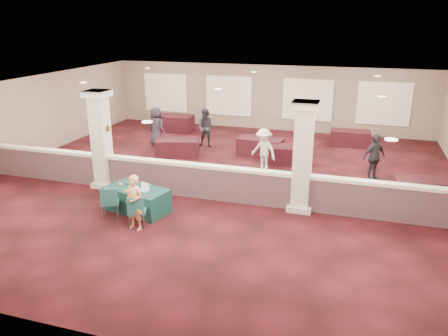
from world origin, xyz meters
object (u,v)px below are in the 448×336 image
(far_table_back_center, at_px, (260,147))
(attendee_b, at_px, (264,150))
(attendee_a, at_px, (206,128))
(near_table, at_px, (137,200))
(attendee_d, at_px, (156,127))
(woman, at_px, (135,203))
(far_table_back_right, at_px, (350,138))
(far_table_back_left, at_px, (173,123))
(attendee_c, at_px, (374,157))
(far_table_front_left, at_px, (177,148))
(conf_chair_main, at_px, (137,210))
(far_table_front_right, at_px, (423,190))
(conf_chair_side, at_px, (110,200))
(far_table_front_center, at_px, (289,155))

(far_table_back_center, height_order, attendee_b, attendee_b)
(far_table_back_center, distance_m, attendee_a, 2.65)
(near_table, height_order, attendee_d, attendee_d)
(woman, xyz_separation_m, far_table_back_center, (1.70, 7.43, -0.39))
(attendee_a, bearing_deg, far_table_back_right, 15.43)
(near_table, relative_size, far_table_back_left, 0.93)
(attendee_c, bearing_deg, far_table_back_right, 59.17)
(far_table_front_left, relative_size, attendee_d, 1.00)
(conf_chair_main, height_order, far_table_front_right, conf_chair_main)
(conf_chair_side, xyz_separation_m, attendee_c, (7.02, 5.50, 0.25))
(near_table, distance_m, far_table_back_center, 6.76)
(far_table_back_right, bearing_deg, conf_chair_main, -117.12)
(conf_chair_main, xyz_separation_m, attendee_b, (2.20, 5.59, 0.26))
(near_table, height_order, attendee_b, attendee_b)
(far_table_back_right, bearing_deg, attendee_d, -162.87)
(conf_chair_main, bearing_deg, far_table_back_center, 57.83)
(conf_chair_main, height_order, attendee_d, attendee_d)
(near_table, distance_m, conf_chair_main, 1.15)
(far_table_front_center, bearing_deg, attendee_d, 172.39)
(attendee_d, bearing_deg, attendee_c, -172.81)
(near_table, xyz_separation_m, attendee_d, (-2.47, 6.50, 0.51))
(conf_chair_main, height_order, woman, woman)
(woman, xyz_separation_m, far_table_front_left, (-1.50, 6.36, -0.40))
(conf_chair_main, distance_m, far_table_back_center, 7.59)
(far_table_front_left, xyz_separation_m, attendee_a, (0.67, 1.67, 0.49))
(near_table, relative_size, attendee_d, 1.06)
(woman, distance_m, far_table_front_right, 8.67)
(near_table, bearing_deg, far_table_front_center, 72.87)
(attendee_b, bearing_deg, attendee_c, 27.28)
(far_table_back_left, bearing_deg, far_table_front_left, -64.26)
(attendee_a, bearing_deg, far_table_back_left, 135.96)
(far_table_back_center, relative_size, attendee_b, 1.12)
(conf_chair_side, height_order, attendee_b, attendee_b)
(far_table_back_left, xyz_separation_m, far_table_back_center, (5.07, -2.81, -0.04))
(far_table_front_center, height_order, far_table_front_right, far_table_front_center)
(conf_chair_side, relative_size, attendee_a, 0.57)
(far_table_back_left, bearing_deg, far_table_front_center, -28.79)
(far_table_back_center, xyz_separation_m, far_table_back_right, (3.45, 2.61, -0.02))
(conf_chair_main, relative_size, attendee_b, 0.57)
(near_table, xyz_separation_m, far_table_front_left, (-1.00, 5.33, -0.00))
(near_table, height_order, far_table_back_center, far_table_back_center)
(woman, bearing_deg, far_table_front_center, 80.43)
(far_table_front_right, xyz_separation_m, attendee_d, (-10.47, 3.20, 0.52))
(far_table_back_right, bearing_deg, attendee_c, -77.94)
(conf_chair_side, bearing_deg, conf_chair_main, -43.40)
(attendee_b, bearing_deg, far_table_back_center, 130.04)
(far_table_back_center, bearing_deg, near_table, -109.02)
(far_table_back_left, distance_m, attendee_c, 10.41)
(far_table_front_right, bearing_deg, far_table_front_center, 151.91)
(far_table_front_right, height_order, far_table_back_left, far_table_back_left)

